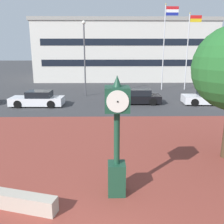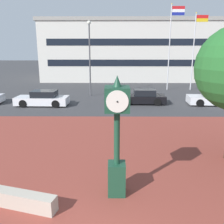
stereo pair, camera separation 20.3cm
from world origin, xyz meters
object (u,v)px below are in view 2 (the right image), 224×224
(flagpole_secondary, at_px, (195,47))
(civic_building, at_px, (129,50))
(car_street_near, at_px, (43,99))
(car_street_distant, at_px, (213,98))
(street_lamp_post, at_px, (90,52))
(street_clock, at_px, (117,135))
(flagpole_primary, at_px, (171,41))
(car_street_mid, at_px, (143,97))

(flagpole_secondary, distance_m, civic_building, 14.86)
(car_street_near, height_order, flagpole_secondary, flagpole_secondary)
(car_street_near, height_order, car_street_distant, same)
(street_lamp_post, bearing_deg, street_clock, -81.80)
(street_clock, bearing_deg, flagpole_primary, 73.22)
(car_street_near, bearing_deg, flagpole_primary, -54.48)
(car_street_mid, relative_size, street_lamp_post, 0.56)
(street_clock, xyz_separation_m, flagpole_primary, (6.29, 21.37, 3.44))
(car_street_near, distance_m, flagpole_secondary, 17.82)
(street_clock, distance_m, civic_building, 34.80)
(car_street_mid, height_order, flagpole_secondary, flagpole_secondary)
(street_clock, relative_size, civic_building, 0.15)
(car_street_distant, height_order, street_lamp_post, street_lamp_post)
(car_street_near, bearing_deg, flagpole_secondary, -59.48)
(car_street_near, bearing_deg, civic_building, -19.77)
(civic_building, bearing_deg, car_street_near, -111.32)
(flagpole_primary, xyz_separation_m, civic_building, (-3.98, 13.27, -1.06))
(car_street_mid, xyz_separation_m, car_street_distant, (6.01, -0.42, 0.00))
(car_street_mid, xyz_separation_m, flagpole_primary, (3.88, 7.54, 4.93))
(flagpole_primary, height_order, flagpole_secondary, flagpole_primary)
(civic_building, bearing_deg, street_lamp_post, -105.68)
(car_street_mid, height_order, civic_building, civic_building)
(car_street_mid, height_order, street_lamp_post, street_lamp_post)
(street_clock, height_order, flagpole_primary, flagpole_primary)
(civic_building, bearing_deg, flagpole_secondary, -63.27)
(car_street_distant, bearing_deg, street_lamp_post, 72.81)
(flagpole_secondary, bearing_deg, street_lamp_post, -161.24)
(car_street_distant, xyz_separation_m, street_lamp_post, (-10.93, 4.05, 3.84))
(street_clock, height_order, car_street_distant, street_clock)
(flagpole_primary, relative_size, street_lamp_post, 1.30)
(street_clock, bearing_deg, car_street_distant, 57.52)
(flagpole_primary, height_order, street_lamp_post, flagpole_primary)
(street_clock, xyz_separation_m, street_lamp_post, (-2.52, 17.47, 2.35))
(car_street_mid, relative_size, car_street_distant, 0.97)
(car_street_distant, distance_m, flagpole_secondary, 9.05)
(car_street_near, xyz_separation_m, street_lamp_post, (3.63, 4.47, 3.84))
(street_clock, distance_m, street_lamp_post, 17.80)
(car_street_mid, distance_m, flagpole_primary, 9.81)
(flagpole_primary, bearing_deg, flagpole_secondary, 0.00)
(street_clock, height_order, civic_building, civic_building)
(flagpole_secondary, bearing_deg, car_street_mid, -131.14)
(civic_building, distance_m, street_lamp_post, 17.84)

